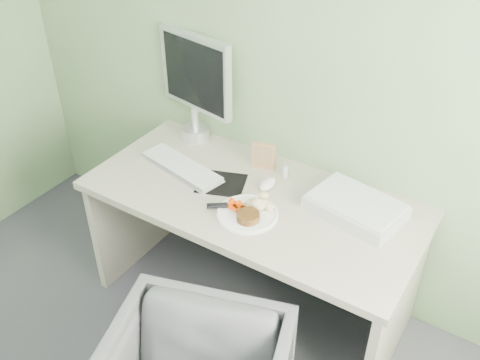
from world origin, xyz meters
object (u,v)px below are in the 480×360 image
Objects in this scene: desk at (252,226)px; scanner at (356,208)px; plate at (247,214)px; monitor at (195,82)px.

scanner is at bearing 16.65° from desk.
plate is (0.06, -0.13, 0.19)m from desk.
plate reaches higher than desk.
scanner reaches higher than desk.
plate is at bearing -135.14° from scanner.
desk is 0.53m from scanner.
plate is 0.49m from scanner.
desk is at bearing 113.17° from plate.
desk is at bearing -19.05° from monitor.
monitor is at bearing 149.84° from desk.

